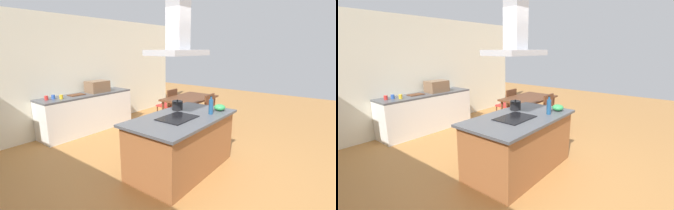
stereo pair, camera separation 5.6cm
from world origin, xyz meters
TOP-DOWN VIEW (x-y plane):
  - ground at (0.00, 1.50)m, footprint 16.00×16.00m
  - wall_back at (0.00, 3.25)m, footprint 7.20×0.10m
  - kitchen_island at (0.00, 0.00)m, footprint 1.88×1.04m
  - cooktop at (-0.13, 0.00)m, footprint 0.60×0.44m
  - tea_kettle at (0.29, 0.30)m, footprint 0.24×0.19m
  - olive_oil_bottle at (0.41, -0.29)m, footprint 0.07×0.07m
  - mixing_bowl at (0.71, -0.30)m, footprint 0.20×0.20m
  - back_counter at (0.17, 2.88)m, footprint 2.24×0.62m
  - countertop_microwave at (0.50, 2.88)m, footprint 0.50×0.38m
  - coffee_mug_red at (-0.73, 2.93)m, footprint 0.08×0.08m
  - coffee_mug_blue at (-0.59, 2.92)m, footprint 0.08×0.08m
  - coffee_mug_yellow at (-0.48, 2.80)m, footprint 0.08×0.08m
  - cutting_board at (-0.05, 2.93)m, footprint 0.34×0.24m
  - dining_table at (1.98, 1.13)m, footprint 1.40×0.90m
  - chair_facing_back_wall at (1.98, 1.79)m, footprint 0.42×0.42m
  - chair_facing_island at (1.98, 0.46)m, footprint 0.42×0.42m
  - range_hood at (-0.13, 0.00)m, footprint 0.90×0.55m

SIDE VIEW (x-z plane):
  - ground at x=0.00m, z-range 0.00..0.00m
  - back_counter at x=0.17m, z-range 0.00..0.90m
  - kitchen_island at x=0.00m, z-range 0.00..0.90m
  - chair_facing_back_wall at x=1.98m, z-range 0.06..0.95m
  - chair_facing_island at x=1.98m, z-range 0.06..0.95m
  - dining_table at x=1.98m, z-range 0.29..1.04m
  - cooktop at x=-0.13m, z-range 0.90..0.91m
  - cutting_board at x=-0.05m, z-range 0.90..0.92m
  - coffee_mug_red at x=-0.73m, z-range 0.90..0.99m
  - coffee_mug_blue at x=-0.59m, z-range 0.90..0.99m
  - coffee_mug_yellow at x=-0.48m, z-range 0.90..0.99m
  - mixing_bowl at x=0.71m, z-range 0.90..1.01m
  - tea_kettle at x=0.29m, z-range 0.89..1.07m
  - olive_oil_bottle at x=0.41m, z-range 0.88..1.18m
  - countertop_microwave at x=0.50m, z-range 0.90..1.18m
  - wall_back at x=0.00m, z-range 0.00..2.70m
  - range_hood at x=-0.13m, z-range 1.71..2.49m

